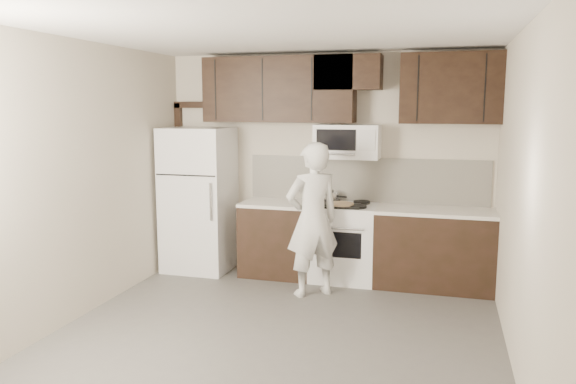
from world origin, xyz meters
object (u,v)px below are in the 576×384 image
at_px(refrigerator, 199,199).
at_px(person, 312,220).
at_px(stove, 344,242).
at_px(microwave, 347,142).

xyz_separation_m(refrigerator, person, (1.61, -0.59, -0.06)).
relative_size(stove, refrigerator, 0.52).
distance_m(microwave, person, 1.13).
distance_m(stove, microwave, 1.20).
height_order(stove, refrigerator, refrigerator).
height_order(microwave, refrigerator, microwave).
xyz_separation_m(stove, person, (-0.24, -0.64, 0.38)).
bearing_deg(microwave, person, -107.75).
height_order(refrigerator, person, refrigerator).
xyz_separation_m(stove, microwave, (-0.00, 0.12, 1.19)).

